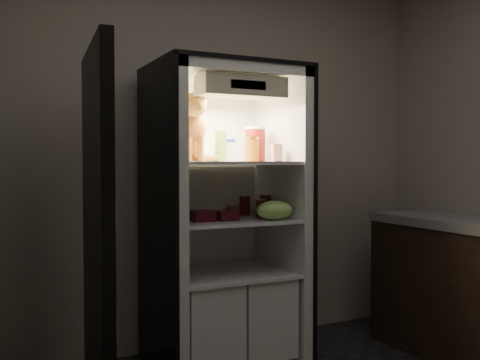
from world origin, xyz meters
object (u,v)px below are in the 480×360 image
object	(u,v)px
tabby_cat	(189,134)
berry_box_right	(226,215)
soda_can_c	(261,208)
berry_box_left	(202,216)
salsa_jar	(252,149)
soda_can_a	(245,205)
mayo_tub	(228,150)
soda_can_b	(265,205)
grape_bag	(275,210)
condiment_jar	(230,211)
parmesan_shaker	(221,146)
cream_carton	(276,153)
refrigerator	(222,241)
pepper_jar	(255,144)

from	to	relation	value
tabby_cat	berry_box_right	world-z (taller)	tabby_cat
soda_can_c	berry_box_left	world-z (taller)	soda_can_c
salsa_jar	soda_can_a	xyz separation A→B (m)	(0.02, 0.14, -0.36)
mayo_tub	soda_can_b	bearing A→B (deg)	-16.75
grape_bag	condiment_jar	bearing A→B (deg)	130.52
salsa_jar	soda_can_a	size ratio (longest dim) A/B	1.17
soda_can_b	condiment_jar	size ratio (longest dim) A/B	1.55
parmesan_shaker	soda_can_b	distance (m)	0.49
cream_carton	parmesan_shaker	bearing A→B (deg)	152.32
soda_can_c	berry_box_right	world-z (taller)	soda_can_c
refrigerator	mayo_tub	distance (m)	0.58
parmesan_shaker	soda_can_c	bearing A→B (deg)	-25.98
soda_can_b	berry_box_right	world-z (taller)	soda_can_b
salsa_jar	grape_bag	bearing A→B (deg)	-74.09
condiment_jar	berry_box_left	world-z (taller)	condiment_jar
pepper_jar	condiment_jar	size ratio (longest dim) A/B	2.53
condiment_jar	berry_box_left	distance (m)	0.25
tabby_cat	mayo_tub	xyz separation A→B (m)	(0.29, 0.06, -0.09)
cream_carton	soda_can_a	distance (m)	0.42
soda_can_c	condiment_jar	world-z (taller)	soda_can_c
pepper_jar	soda_can_a	distance (m)	0.40
mayo_tub	soda_can_c	bearing A→B (deg)	-53.82
berry_box_right	pepper_jar	bearing A→B (deg)	31.87
refrigerator	grape_bag	bearing A→B (deg)	-50.81
soda_can_b	berry_box_left	size ratio (longest dim) A/B	1.08
cream_carton	grape_bag	size ratio (longest dim) A/B	0.46
tabby_cat	condiment_jar	bearing A→B (deg)	-6.75
cream_carton	berry_box_left	size ratio (longest dim) A/B	0.83
mayo_tub	berry_box_left	bearing A→B (deg)	-141.04
refrigerator	soda_can_c	bearing A→B (deg)	-32.52
berry_box_right	cream_carton	bearing A→B (deg)	-1.60
parmesan_shaker	berry_box_right	size ratio (longest dim) A/B	1.63
soda_can_a	cream_carton	bearing A→B (deg)	-67.16
parmesan_shaker	mayo_tub	world-z (taller)	parmesan_shaker
tabby_cat	soda_can_c	xyz separation A→B (m)	(0.43, -0.12, -0.46)
mayo_tub	berry_box_left	xyz separation A→B (m)	(-0.26, -0.21, -0.39)
soda_can_c	condiment_jar	distance (m)	0.19
soda_can_b	grape_bag	xyz separation A→B (m)	(-0.08, -0.26, -0.01)
refrigerator	mayo_tub	bearing A→B (deg)	42.63
soda_can_a	berry_box_right	world-z (taller)	soda_can_a
berry_box_left	soda_can_a	bearing A→B (deg)	28.33
cream_carton	soda_can_b	xyz separation A→B (m)	(0.02, 0.17, -0.33)
tabby_cat	condiment_jar	world-z (taller)	tabby_cat
parmesan_shaker	salsa_jar	bearing A→B (deg)	-18.85
pepper_jar	berry_box_right	xyz separation A→B (m)	(-0.29, -0.18, -0.43)
mayo_tub	berry_box_left	size ratio (longest dim) A/B	1.11
parmesan_shaker	soda_can_b	bearing A→B (deg)	1.77
soda_can_c	salsa_jar	bearing A→B (deg)	128.04
pepper_jar	berry_box_left	xyz separation A→B (m)	(-0.44, -0.16, -0.43)
soda_can_c	soda_can_b	bearing A→B (deg)	50.55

